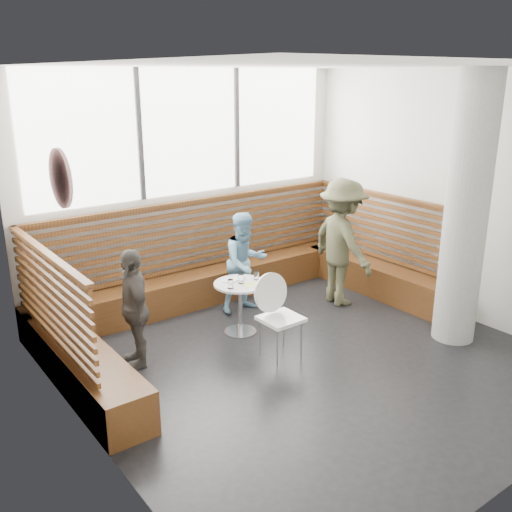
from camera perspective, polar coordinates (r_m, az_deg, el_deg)
room at (r=6.04m, az=5.66°, el=3.12°), size 5.00×5.00×3.20m
booth at (r=7.74m, az=-3.43°, el=-2.77°), size 5.00×2.50×1.44m
concrete_column at (r=7.05m, az=20.30°, el=4.21°), size 0.50×0.50×3.20m
wall_art at (r=5.00m, az=-18.97°, el=7.36°), size 0.03×0.50×0.50m
cafe_table at (r=7.09m, az=-1.60°, el=-4.14°), size 0.65×0.65×0.67m
cafe_chair at (r=6.52m, az=2.10°, el=-5.32°), size 0.46×0.45×0.96m
adult_man at (r=7.99m, az=8.61°, el=1.35°), size 0.82×1.23×1.78m
child_back at (r=7.69m, az=-1.09°, el=-0.65°), size 0.69×0.55×1.38m
child_left at (r=6.40m, az=-12.10°, el=-5.10°), size 0.50×0.85×1.35m
plate_near at (r=7.09m, az=-2.73°, el=-2.45°), size 0.20×0.20×0.01m
plate_far at (r=7.17m, az=-1.77°, el=-2.21°), size 0.19×0.19×0.01m
glass_left at (r=6.82m, az=-2.57°, el=-2.82°), size 0.07×0.07×0.11m
glass_mid at (r=6.98m, az=-1.50°, el=-2.29°), size 0.07×0.07×0.12m
glass_right at (r=7.11m, az=0.03°, el=-1.99°), size 0.07×0.07×0.10m
menu_card at (r=6.96m, az=-0.37°, el=-2.87°), size 0.24×0.18×0.00m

